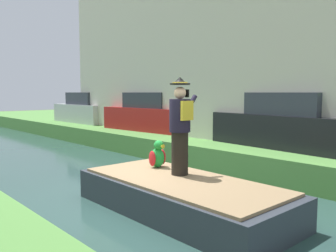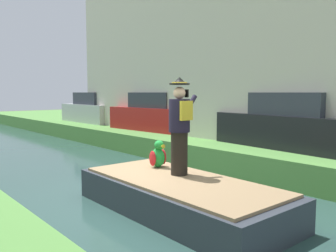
{
  "view_description": "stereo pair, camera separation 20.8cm",
  "coord_description": "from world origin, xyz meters",
  "px_view_note": "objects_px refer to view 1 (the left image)",
  "views": [
    {
      "loc": [
        -4.38,
        -5.5,
        2.27
      ],
      "look_at": [
        0.3,
        -0.36,
        1.61
      ],
      "focal_mm": 37.67,
      "sensor_mm": 36.0,
      "label": 1
    },
    {
      "loc": [
        -4.22,
        -5.64,
        2.27
      ],
      "look_at": [
        0.3,
        -0.36,
        1.61
      ],
      "focal_mm": 37.67,
      "sensor_mm": 36.0,
      "label": 2
    }
  ],
  "objects_px": {
    "boat": "(181,196)",
    "parked_car_dark": "(287,124)",
    "person_pirate": "(180,126)",
    "parked_car_silver": "(88,110)",
    "parrot_plush": "(158,156)",
    "parked_car_red": "(152,114)"
  },
  "relations": [
    {
      "from": "parrot_plush",
      "to": "parked_car_silver",
      "type": "bearing_deg",
      "value": 67.72
    },
    {
      "from": "boat",
      "to": "parked_car_dark",
      "type": "relative_size",
      "value": 1.02
    },
    {
      "from": "boat",
      "to": "parrot_plush",
      "type": "bearing_deg",
      "value": 71.59
    },
    {
      "from": "parked_car_red",
      "to": "parked_car_silver",
      "type": "height_order",
      "value": "same"
    },
    {
      "from": "parked_car_dark",
      "to": "person_pirate",
      "type": "bearing_deg",
      "value": -176.78
    },
    {
      "from": "parrot_plush",
      "to": "parked_car_dark",
      "type": "relative_size",
      "value": 0.14
    },
    {
      "from": "person_pirate",
      "to": "boat",
      "type": "bearing_deg",
      "value": -146.47
    },
    {
      "from": "parrot_plush",
      "to": "parked_car_red",
      "type": "relative_size",
      "value": 0.14
    },
    {
      "from": "person_pirate",
      "to": "parked_car_silver",
      "type": "bearing_deg",
      "value": 53.59
    },
    {
      "from": "person_pirate",
      "to": "parrot_plush",
      "type": "distance_m",
      "value": 1.05
    },
    {
      "from": "boat",
      "to": "parked_car_red",
      "type": "distance_m",
      "value": 7.99
    },
    {
      "from": "parked_car_dark",
      "to": "parked_car_silver",
      "type": "relative_size",
      "value": 1.03
    },
    {
      "from": "boat",
      "to": "parked_car_dark",
      "type": "distance_m",
      "value": 4.78
    },
    {
      "from": "parked_car_silver",
      "to": "parrot_plush",
      "type": "bearing_deg",
      "value": -112.28
    },
    {
      "from": "boat",
      "to": "parked_car_dark",
      "type": "height_order",
      "value": "parked_car_dark"
    },
    {
      "from": "person_pirate",
      "to": "parked_car_dark",
      "type": "relative_size",
      "value": 0.45
    },
    {
      "from": "boat",
      "to": "person_pirate",
      "type": "bearing_deg",
      "value": 48.59
    },
    {
      "from": "parrot_plush",
      "to": "parked_car_dark",
      "type": "xyz_separation_m",
      "value": [
        4.29,
        -0.54,
        0.45
      ]
    },
    {
      "from": "boat",
      "to": "parked_car_silver",
      "type": "distance_m",
      "value": 12.47
    },
    {
      "from": "person_pirate",
      "to": "parked_car_dark",
      "type": "xyz_separation_m",
      "value": [
        4.4,
        0.25,
        -0.24
      ]
    },
    {
      "from": "boat",
      "to": "parked_car_silver",
      "type": "bearing_deg",
      "value": 68.07
    },
    {
      "from": "boat",
      "to": "parked_car_silver",
      "type": "relative_size",
      "value": 1.05
    }
  ]
}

